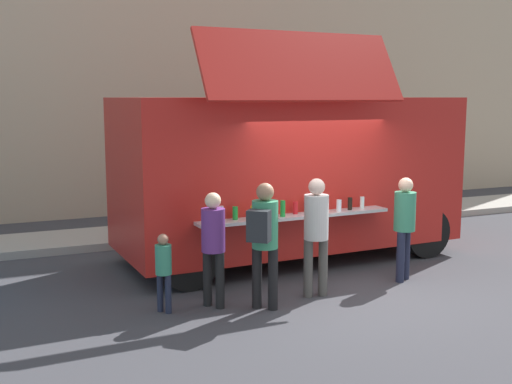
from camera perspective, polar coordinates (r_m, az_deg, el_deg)
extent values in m
plane|color=#38383D|center=(9.67, 8.08, -8.76)|extent=(60.00, 60.00, 0.00)
cube|color=#9E998E|center=(12.87, -18.79, -4.42)|extent=(28.00, 1.60, 0.15)
cube|color=#B21F19|center=(11.17, 2.94, 1.94)|extent=(6.00, 2.57, 2.56)
cube|color=#B21F19|center=(9.52, 4.21, 11.28)|extent=(3.28, 0.80, 1.06)
cube|color=black|center=(9.88, 3.05, 2.86)|extent=(3.09, 0.22, 1.15)
cube|color=#B7B7BC|center=(9.82, 3.61, -2.19)|extent=(3.26, 0.48, 0.05)
cylinder|color=#D2E0FA|center=(9.22, -3.16, -1.99)|extent=(0.07, 0.07, 0.23)
cylinder|color=green|center=(9.39, -1.89, -1.91)|extent=(0.08, 0.08, 0.20)
cylinder|color=yellow|center=(9.41, -0.25, -1.87)|extent=(0.08, 0.08, 0.20)
cylinder|color=yellow|center=(9.60, 0.94, -1.66)|extent=(0.07, 0.07, 0.20)
cylinder|color=green|center=(9.62, 2.43, -1.50)|extent=(0.08, 0.08, 0.25)
cylinder|color=red|center=(9.85, 3.57, -1.44)|extent=(0.08, 0.08, 0.19)
cylinder|color=green|center=(9.95, 4.73, -1.23)|extent=(0.08, 0.08, 0.23)
cylinder|color=orange|center=(10.06, 6.15, -1.19)|extent=(0.07, 0.07, 0.22)
cylinder|color=white|center=(10.15, 7.49, -1.21)|extent=(0.08, 0.08, 0.19)
cylinder|color=black|center=(10.30, 8.48, -1.05)|extent=(0.07, 0.07, 0.20)
cylinder|color=white|center=(10.49, 9.55, -0.93)|extent=(0.07, 0.07, 0.19)
cube|color=black|center=(12.77, 14.51, 4.59)|extent=(0.16, 1.99, 1.13)
cylinder|color=black|center=(13.38, 9.30, -1.94)|extent=(0.90, 0.28, 0.90)
cylinder|color=black|center=(11.80, 15.01, -3.54)|extent=(0.90, 0.28, 0.90)
cylinder|color=black|center=(11.44, -9.60, -3.75)|extent=(0.90, 0.28, 0.90)
cylinder|color=black|center=(9.54, -6.13, -6.15)|extent=(0.90, 0.28, 0.90)
cylinder|color=#2B5D38|center=(15.15, 11.51, -0.51)|extent=(0.60, 0.60, 1.04)
cylinder|color=#4B4844|center=(9.19, 4.73, -6.88)|extent=(0.13, 0.13, 0.85)
cylinder|color=#4B4844|center=(9.27, 6.06, -6.76)|extent=(0.13, 0.13, 0.85)
cylinder|color=beige|center=(9.06, 5.46, -2.28)|extent=(0.35, 0.35, 0.64)
sphere|color=beige|center=(8.99, 5.50, 0.47)|extent=(0.24, 0.24, 0.24)
cylinder|color=black|center=(8.69, 0.08, -7.73)|extent=(0.14, 0.14, 0.85)
cylinder|color=black|center=(8.63, 1.54, -7.86)|extent=(0.14, 0.14, 0.85)
cylinder|color=#358860|center=(8.48, 0.82, -2.94)|extent=(0.35, 0.35, 0.64)
sphere|color=#976D53|center=(8.40, 0.82, 0.01)|extent=(0.24, 0.24, 0.24)
cube|color=#212528|center=(8.22, 0.26, -3.08)|extent=(0.34, 0.33, 0.42)
cylinder|color=black|center=(8.82, -4.40, -7.75)|extent=(0.12, 0.12, 0.78)
cylinder|color=black|center=(8.70, -3.27, -7.97)|extent=(0.12, 0.12, 0.78)
cylinder|color=#5C2B75|center=(8.59, -3.89, -3.45)|extent=(0.32, 0.32, 0.59)
sphere|color=beige|center=(8.52, -3.91, -0.78)|extent=(0.22, 0.22, 0.22)
cylinder|color=#1E2238|center=(10.13, 12.91, -5.74)|extent=(0.13, 0.13, 0.80)
cylinder|color=#1E2238|center=(10.32, 13.37, -5.48)|extent=(0.13, 0.13, 0.80)
cylinder|color=#358362|center=(10.08, 13.28, -1.72)|extent=(0.33, 0.33, 0.61)
sphere|color=beige|center=(10.01, 13.36, 0.63)|extent=(0.23, 0.23, 0.23)
cylinder|color=#1E2339|center=(8.70, -8.65, -8.94)|extent=(0.08, 0.08, 0.53)
cylinder|color=#1E2339|center=(8.61, -7.92, -9.11)|extent=(0.08, 0.08, 0.53)
cylinder|color=#328366|center=(8.52, -8.35, -6.05)|extent=(0.22, 0.22, 0.40)
sphere|color=#9C6C54|center=(8.46, -8.40, -4.25)|extent=(0.15, 0.15, 0.15)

